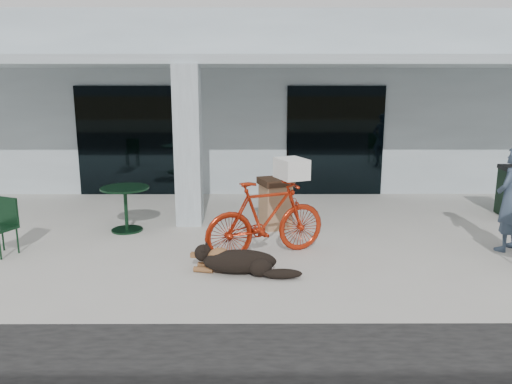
{
  "coord_description": "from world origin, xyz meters",
  "views": [
    {
      "loc": [
        -0.21,
        -7.39,
        2.79
      ],
      "look_at": [
        -0.18,
        0.71,
        1.0
      ],
      "focal_mm": 35.0,
      "sensor_mm": 36.0,
      "label": 1
    }
  ],
  "objects_px": {
    "person": "(510,199)",
    "cafe_table_near": "(126,209)",
    "trash_receptacle": "(275,203)",
    "bicycle": "(266,219)",
    "cafe_chair_near": "(0,228)",
    "dog": "(240,260)"
  },
  "relations": [
    {
      "from": "bicycle",
      "to": "person",
      "type": "xyz_separation_m",
      "value": [
        4.08,
        0.27,
        0.26
      ]
    },
    {
      "from": "dog",
      "to": "cafe_chair_near",
      "type": "bearing_deg",
      "value": -179.53
    },
    {
      "from": "person",
      "to": "cafe_table_near",
      "type": "bearing_deg",
      "value": -51.9
    },
    {
      "from": "dog",
      "to": "person",
      "type": "distance_m",
      "value": 4.66
    },
    {
      "from": "person",
      "to": "trash_receptacle",
      "type": "distance_m",
      "value": 4.1
    },
    {
      "from": "cafe_table_near",
      "to": "trash_receptacle",
      "type": "height_order",
      "value": "trash_receptacle"
    },
    {
      "from": "cafe_table_near",
      "to": "trash_receptacle",
      "type": "bearing_deg",
      "value": 4.11
    },
    {
      "from": "dog",
      "to": "trash_receptacle",
      "type": "bearing_deg",
      "value": 87.89
    },
    {
      "from": "trash_receptacle",
      "to": "cafe_chair_near",
      "type": "bearing_deg",
      "value": -161.0
    },
    {
      "from": "cafe_table_near",
      "to": "person",
      "type": "distance_m",
      "value": 6.82
    },
    {
      "from": "cafe_table_near",
      "to": "trash_receptacle",
      "type": "relative_size",
      "value": 0.92
    },
    {
      "from": "cafe_chair_near",
      "to": "trash_receptacle",
      "type": "relative_size",
      "value": 0.95
    },
    {
      "from": "person",
      "to": "cafe_chair_near",
      "type": "bearing_deg",
      "value": -40.73
    },
    {
      "from": "cafe_table_near",
      "to": "trash_receptacle",
      "type": "xyz_separation_m",
      "value": [
        2.85,
        0.2,
        0.07
      ]
    },
    {
      "from": "trash_receptacle",
      "to": "cafe_table_near",
      "type": "bearing_deg",
      "value": -175.89
    },
    {
      "from": "cafe_chair_near",
      "to": "person",
      "type": "bearing_deg",
      "value": 25.55
    },
    {
      "from": "bicycle",
      "to": "trash_receptacle",
      "type": "distance_m",
      "value": 1.63
    },
    {
      "from": "bicycle",
      "to": "cafe_chair_near",
      "type": "distance_m",
      "value": 4.35
    },
    {
      "from": "bicycle",
      "to": "cafe_chair_near",
      "type": "xyz_separation_m",
      "value": [
        -4.35,
        0.03,
        -0.16
      ]
    },
    {
      "from": "bicycle",
      "to": "cafe_table_near",
      "type": "height_order",
      "value": "bicycle"
    },
    {
      "from": "person",
      "to": "trash_receptacle",
      "type": "bearing_deg",
      "value": -61.42
    },
    {
      "from": "cafe_chair_near",
      "to": "trash_receptacle",
      "type": "xyz_separation_m",
      "value": [
        4.56,
        1.57,
        0.02
      ]
    }
  ]
}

